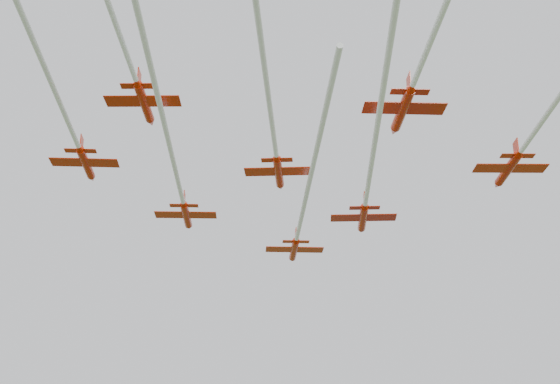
% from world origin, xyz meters
% --- Properties ---
extents(jet_lead, '(22.09, 61.41, 2.66)m').
position_xyz_m(jet_lead, '(3.15, 3.62, 48.23)').
color(jet_lead, red).
extents(jet_row2_left, '(21.69, 64.86, 2.57)m').
position_xyz_m(jet_row2_left, '(-8.38, -14.36, 49.21)').
color(jet_row2_left, red).
extents(jet_row2_right, '(17.69, 67.11, 2.75)m').
position_xyz_m(jet_row2_right, '(14.11, -7.35, 49.11)').
color(jet_row2_right, red).
extents(jet_row3_left, '(21.21, 57.99, 2.47)m').
position_xyz_m(jet_row3_left, '(-15.27, -29.12, 50.51)').
color(jet_row3_left, red).
extents(jet_row3_mid, '(12.09, 42.82, 2.52)m').
position_xyz_m(jet_row3_mid, '(4.13, -14.88, 50.17)').
color(jet_row3_mid, red).
extents(jet_row3_right, '(16.94, 51.58, 2.65)m').
position_xyz_m(jet_row3_right, '(33.34, -12.66, 49.79)').
color(jet_row3_right, red).
extents(jet_row4_right, '(17.36, 47.41, 2.62)m').
position_xyz_m(jet_row4_right, '(22.36, -28.66, 50.49)').
color(jet_row4_right, red).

